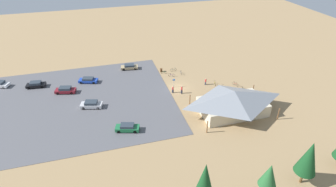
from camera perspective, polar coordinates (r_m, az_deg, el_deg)
The scene contains 26 objects.
ground at distance 63.81m, azimuth 2.02°, elevation 1.17°, with size 160.00×160.00×0.00m, color #9E7F56.
parking_lot_asphalt at distance 61.82m, azimuth -18.78°, elevation -1.74°, with size 41.42×33.78×0.05m, color #56565B.
bike_pavilion at distance 55.58m, azimuth 13.48°, elevation -1.48°, with size 15.16×9.64×4.94m.
trash_bin at distance 70.97m, azimuth -1.44°, elevation 4.90°, with size 0.60×0.60×0.90m, color brown.
lot_sign at distance 63.48m, azimuth 1.23°, elevation 2.48°, with size 0.56×0.08×2.20m.
pine_mideast at distance 36.55m, azimuth 7.73°, elevation -17.35°, with size 2.52×2.52×7.51m.
pine_midwest at distance 43.39m, azimuth 27.36°, elevation -11.81°, with size 3.00×3.00×7.59m.
pine_west at distance 39.66m, azimuth 20.37°, elevation -15.70°, with size 2.42×2.42×6.17m.
bicycle_purple_lone_west at distance 68.62m, azimuth 0.74°, elevation 3.87°, with size 1.55×0.83×0.83m.
bicycle_orange_yard_center at distance 64.08m, azimuth 12.66°, elevation 0.85°, with size 0.96×1.38×0.78m.
bicycle_teal_near_sign at distance 71.29m, azimuth 1.14°, elevation 4.97°, with size 1.74×0.48×0.86m.
bicycle_yellow_yard_right at distance 65.78m, azimuth 9.77°, elevation 2.06°, with size 0.58×1.72×0.88m.
bicycle_black_edge_north at distance 65.09m, azimuth 15.40°, elevation 0.98°, with size 0.48×1.78×0.78m.
bicycle_green_yard_front at distance 70.10m, azimuth -0.89°, elevation 4.46°, with size 1.59×0.64×0.73m.
bicycle_red_mid_cluster at distance 66.48m, azimuth 13.89°, elevation 1.92°, with size 0.73×1.67×0.85m.
bicycle_silver_back_row at distance 64.86m, azimuth 11.25°, elevation 1.42°, with size 0.89×1.52×0.73m.
bicycle_white_trailside at distance 69.88m, azimuth 2.73°, elevation 4.35°, with size 0.49×1.67×0.77m.
car_black_inner_stall at distance 70.81m, azimuth -25.88°, elevation 1.70°, with size 4.40×2.31×1.36m.
car_maroon_by_curb at distance 65.66m, azimuth -20.63°, elevation 0.69°, with size 4.76×2.81×1.46m.
car_blue_far_end at distance 68.44m, azimuth -16.33°, elevation 2.70°, with size 4.74×3.01×1.24m.
car_green_end_stall at distance 50.92m, azimuth -8.49°, elevation -7.05°, with size 4.65×2.87×1.39m.
car_silver_second_row at distance 58.73m, azimuth -15.71°, elevation -2.20°, with size 4.74×2.97×1.43m.
car_tan_mid_lot at distance 72.86m, azimuth -8.07°, elevation 5.55°, with size 4.63×2.40×1.31m.
visitor_near_lot at distance 61.27m, azimuth 2.88°, elevation 0.82°, with size 0.36×0.36×1.86m.
visitor_by_pavilion at distance 61.51m, azimuth 1.01°, elevation 0.87°, with size 0.36×0.36×1.66m.
visitor_at_bikes at distance 65.34m, azimuth 7.86°, elevation 2.50°, with size 0.38×0.40×1.63m.
Camera 1 is at (17.15, 52.39, 32.14)m, focal length 29.19 mm.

